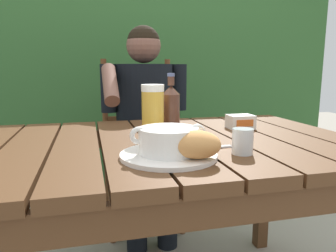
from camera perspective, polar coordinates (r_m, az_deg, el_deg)
The scene contains 12 objects.
dining_table at distance 1.14m, azimuth -0.35°, elevation -6.75°, with size 1.35×0.89×0.73m.
hedge_backdrop at distance 2.77m, azimuth -8.16°, elevation 9.66°, with size 3.52×0.88×1.95m.
chair_near_diner at distance 2.02m, azimuth -4.92°, elevation -3.68°, with size 0.45×0.41×1.03m.
person_eating at distance 1.78m, azimuth -4.09°, elevation 1.76°, with size 0.48×0.47×1.21m.
serving_plate at distance 0.89m, azimuth 0.09°, elevation -5.23°, with size 0.27×0.27×0.01m.
soup_bowl at distance 0.88m, azimuth 0.10°, elevation -2.48°, with size 0.22×0.17×0.08m.
bread_roll at distance 0.83m, azimuth 5.20°, elevation -3.32°, with size 0.15×0.13×0.07m.
beer_glass at distance 1.10m, azimuth -2.73°, elevation 2.49°, with size 0.08×0.08×0.19m.
beer_bottle at distance 1.16m, azimuth 0.53°, elevation 2.93°, with size 0.06×0.06×0.23m.
water_glass_small at distance 0.94m, azimuth 13.20°, elevation -2.68°, with size 0.06×0.06×0.07m.
butter_tub at distance 1.35m, azimuth 12.83°, elevation 0.76°, with size 0.10×0.08×0.06m.
table_knife at distance 0.99m, azimuth 6.61°, elevation -3.92°, with size 0.15×0.03×0.01m.
Camera 1 is at (-0.26, -1.06, 0.97)m, focal length 34.07 mm.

